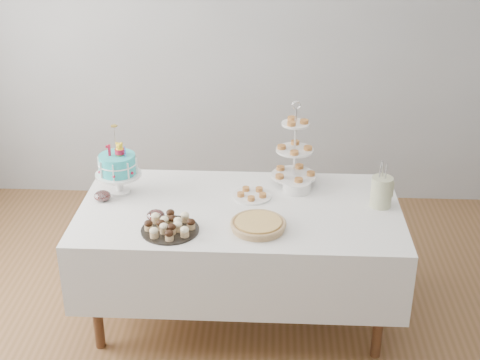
# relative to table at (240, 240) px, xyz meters

# --- Properties ---
(floor) EXTENTS (5.00, 5.00, 0.00)m
(floor) POSITION_rel_table_xyz_m (0.00, -0.30, -0.54)
(floor) COLOR brown
(floor) RESTS_ON ground
(walls) EXTENTS (5.04, 4.04, 2.70)m
(walls) POSITION_rel_table_xyz_m (0.00, -0.30, 0.81)
(walls) COLOR gray
(walls) RESTS_ON floor
(table) EXTENTS (1.92, 1.02, 0.77)m
(table) POSITION_rel_table_xyz_m (0.00, 0.00, 0.00)
(table) COLOR white
(table) RESTS_ON floor
(birthday_cake) EXTENTS (0.28, 0.28, 0.44)m
(birthday_cake) POSITION_rel_table_xyz_m (-0.76, 0.16, 0.35)
(birthday_cake) COLOR white
(birthday_cake) RESTS_ON table
(cupcake_tray) EXTENTS (0.33, 0.33, 0.07)m
(cupcake_tray) POSITION_rel_table_xyz_m (-0.38, -0.30, 0.26)
(cupcake_tray) COLOR black
(cupcake_tray) RESTS_ON table
(pie) EXTENTS (0.32, 0.32, 0.05)m
(pie) POSITION_rel_table_xyz_m (0.12, -0.25, 0.26)
(pie) COLOR tan
(pie) RESTS_ON table
(tiered_stand) EXTENTS (0.29, 0.29, 0.56)m
(tiered_stand) POSITION_rel_table_xyz_m (0.33, 0.34, 0.46)
(tiered_stand) COLOR silver
(tiered_stand) RESTS_ON table
(plate_stack) EXTENTS (0.17, 0.17, 0.07)m
(plate_stack) POSITION_rel_table_xyz_m (0.34, 0.24, 0.26)
(plate_stack) COLOR white
(plate_stack) RESTS_ON table
(pastry_plate) EXTENTS (0.24, 0.24, 0.04)m
(pastry_plate) POSITION_rel_table_xyz_m (0.07, 0.15, 0.24)
(pastry_plate) COLOR white
(pastry_plate) RESTS_ON table
(jam_bowl_a) EXTENTS (0.11, 0.11, 0.06)m
(jam_bowl_a) POSITION_rel_table_xyz_m (-0.47, -0.18, 0.26)
(jam_bowl_a) COLOR silver
(jam_bowl_a) RESTS_ON table
(jam_bowl_b) EXTENTS (0.10, 0.10, 0.06)m
(jam_bowl_b) POSITION_rel_table_xyz_m (-0.84, 0.05, 0.26)
(jam_bowl_b) COLOR silver
(jam_bowl_b) RESTS_ON table
(utensil_pitcher) EXTENTS (0.14, 0.13, 0.28)m
(utensil_pitcher) POSITION_rel_table_xyz_m (0.84, 0.07, 0.33)
(utensil_pitcher) COLOR beige
(utensil_pitcher) RESTS_ON table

